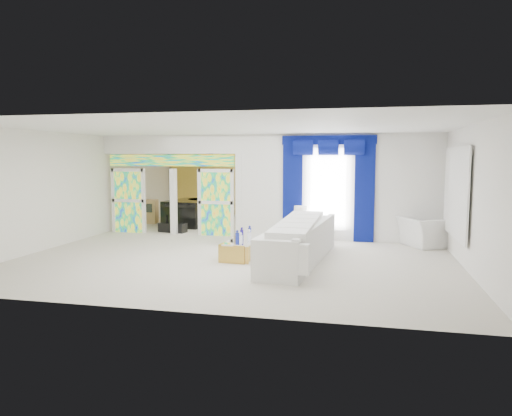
% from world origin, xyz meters
% --- Properties ---
extents(floor, '(12.00, 12.00, 0.00)m').
position_xyz_m(floor, '(0.00, 0.00, 0.00)').
color(floor, '#B7AF9E').
rests_on(floor, ground).
extents(dividing_wall, '(5.70, 0.18, 3.00)m').
position_xyz_m(dividing_wall, '(2.15, 1.00, 1.50)').
color(dividing_wall, white).
rests_on(dividing_wall, ground).
extents(dividing_header, '(4.30, 0.18, 0.55)m').
position_xyz_m(dividing_header, '(-2.85, 1.00, 2.73)').
color(dividing_header, white).
rests_on(dividing_header, dividing_wall).
extents(stained_panel_left, '(0.95, 0.04, 2.00)m').
position_xyz_m(stained_panel_left, '(-4.28, 1.00, 1.00)').
color(stained_panel_left, '#994C3F').
rests_on(stained_panel_left, ground).
extents(stained_panel_right, '(0.95, 0.04, 2.00)m').
position_xyz_m(stained_panel_right, '(-1.42, 1.00, 1.00)').
color(stained_panel_right, '#994C3F').
rests_on(stained_panel_right, ground).
extents(stained_transom, '(4.00, 0.05, 0.35)m').
position_xyz_m(stained_transom, '(-2.85, 1.00, 2.25)').
color(stained_transom, '#994C3F').
rests_on(stained_transom, dividing_header).
extents(window_pane, '(1.00, 0.02, 2.30)m').
position_xyz_m(window_pane, '(1.90, 0.90, 1.45)').
color(window_pane, white).
rests_on(window_pane, dividing_wall).
extents(blue_drape_left, '(0.55, 0.10, 2.80)m').
position_xyz_m(blue_drape_left, '(0.90, 0.87, 1.40)').
color(blue_drape_left, '#040A4D').
rests_on(blue_drape_left, ground).
extents(blue_drape_right, '(0.55, 0.10, 2.80)m').
position_xyz_m(blue_drape_right, '(2.90, 0.87, 1.40)').
color(blue_drape_right, '#040A4D').
rests_on(blue_drape_right, ground).
extents(blue_pelmet, '(2.60, 0.12, 0.25)m').
position_xyz_m(blue_pelmet, '(1.90, 0.87, 2.82)').
color(blue_pelmet, '#040A4D').
rests_on(blue_pelmet, dividing_wall).
extents(wall_mirror, '(0.04, 2.70, 1.90)m').
position_xyz_m(wall_mirror, '(4.94, -1.00, 1.55)').
color(wall_mirror, white).
rests_on(wall_mirror, ground).
extents(gold_curtains, '(9.70, 0.12, 2.90)m').
position_xyz_m(gold_curtains, '(0.00, 5.90, 1.50)').
color(gold_curtains, gold).
rests_on(gold_curtains, ground).
extents(white_sofa, '(1.30, 4.32, 0.81)m').
position_xyz_m(white_sofa, '(1.49, -2.00, 0.41)').
color(white_sofa, silver).
rests_on(white_sofa, ground).
extents(coffee_table, '(0.78, 1.90, 0.41)m').
position_xyz_m(coffee_table, '(0.14, -1.70, 0.21)').
color(coffee_table, '#B58E38').
rests_on(coffee_table, ground).
extents(console_table, '(1.21, 0.40, 0.40)m').
position_xyz_m(console_table, '(1.45, 0.69, 0.20)').
color(console_table, white).
rests_on(console_table, ground).
extents(table_lamp, '(0.36, 0.36, 0.58)m').
position_xyz_m(table_lamp, '(1.15, 0.69, 0.69)').
color(table_lamp, white).
rests_on(table_lamp, console_table).
extents(armchair, '(1.46, 1.52, 0.77)m').
position_xyz_m(armchair, '(4.45, 0.55, 0.38)').
color(armchair, silver).
rests_on(armchair, ground).
extents(grand_piano, '(1.57, 1.91, 0.88)m').
position_xyz_m(grand_piano, '(-2.95, 2.92, 0.44)').
color(grand_piano, black).
rests_on(grand_piano, ground).
extents(piano_bench, '(0.91, 0.46, 0.29)m').
position_xyz_m(piano_bench, '(-2.95, 1.32, 0.15)').
color(piano_bench, black).
rests_on(piano_bench, ground).
extents(tv_console, '(0.66, 0.61, 0.84)m').
position_xyz_m(tv_console, '(-4.61, 3.13, 0.42)').
color(tv_console, '#B07C58').
rests_on(tv_console, ground).
extents(chandelier, '(0.60, 0.60, 0.60)m').
position_xyz_m(chandelier, '(-2.30, 3.40, 2.65)').
color(chandelier, gold).
rests_on(chandelier, ceiling).
extents(decanters, '(0.21, 1.23, 0.23)m').
position_xyz_m(decanters, '(0.12, -1.76, 0.50)').
color(decanters, navy).
rests_on(decanters, coffee_table).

